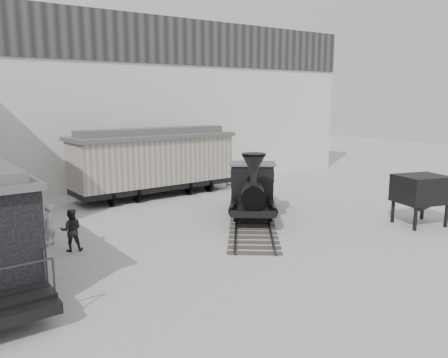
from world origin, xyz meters
TOP-DOWN VIEW (x-y plane):
  - ground at (0.00, 0.00)m, footprint 90.00×90.00m
  - north_wall at (0.00, 14.98)m, footprint 34.00×2.51m
  - locomotive at (1.82, 3.73)m, footprint 7.00×8.96m
  - boxcar at (-0.18, 11.00)m, footprint 10.20×4.10m
  - visitor_a at (-7.35, 4.52)m, footprint 0.71×0.70m
  - visitor_b at (-6.74, 3.42)m, footprint 0.92×0.79m
  - coal_hopper at (7.65, -1.28)m, footprint 2.44×2.15m

SIDE VIEW (x-z plane):
  - ground at x=0.00m, z-range 0.00..0.00m
  - visitor_b at x=-6.74m, z-range 0.00..1.62m
  - visitor_a at x=-7.35m, z-range 0.00..1.65m
  - locomotive at x=1.82m, z-range -0.44..2.90m
  - coal_hopper at x=7.65m, z-range 0.35..2.65m
  - boxcar at x=-0.18m, z-range 0.10..4.17m
  - north_wall at x=0.00m, z-range 0.05..11.05m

